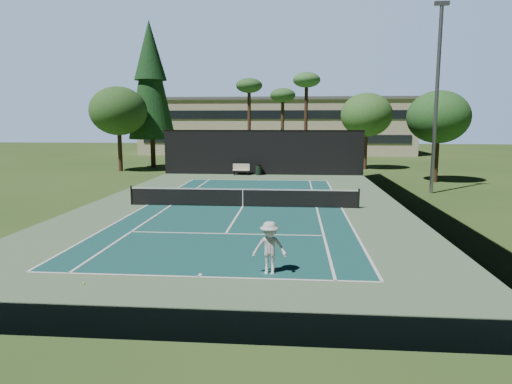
{
  "coord_description": "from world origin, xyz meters",
  "views": [
    {
      "loc": [
        2.85,
        -25.0,
        4.65
      ],
      "look_at": [
        1.0,
        -3.0,
        1.3
      ],
      "focal_mm": 32.0,
      "sensor_mm": 36.0,
      "label": 1
    }
  ],
  "objects_px": {
    "tennis_net": "(243,197)",
    "player": "(270,248)",
    "tennis_ball_c": "(293,203)",
    "tennis_ball_d": "(215,193)",
    "tennis_ball_a": "(84,283)",
    "tennis_ball_b": "(205,202)",
    "trash_bin": "(258,170)",
    "park_bench": "(241,169)"
  },
  "relations": [
    {
      "from": "tennis_ball_d",
      "to": "tennis_ball_c",
      "type": "bearing_deg",
      "value": -32.56
    },
    {
      "from": "player",
      "to": "trash_bin",
      "type": "relative_size",
      "value": 1.76
    },
    {
      "from": "tennis_ball_b",
      "to": "tennis_ball_c",
      "type": "relative_size",
      "value": 0.94
    },
    {
      "from": "tennis_net",
      "to": "player",
      "type": "bearing_deg",
      "value": -79.4
    },
    {
      "from": "player",
      "to": "tennis_ball_d",
      "type": "height_order",
      "value": "player"
    },
    {
      "from": "player",
      "to": "tennis_ball_c",
      "type": "xyz_separation_m",
      "value": [
        0.7,
        12.76,
        -0.8
      ]
    },
    {
      "from": "tennis_net",
      "to": "park_bench",
      "type": "bearing_deg",
      "value": 96.98
    },
    {
      "from": "tennis_ball_a",
      "to": "tennis_ball_b",
      "type": "xyz_separation_m",
      "value": [
        0.8,
        13.93,
        -0.0
      ]
    },
    {
      "from": "tennis_net",
      "to": "tennis_ball_d",
      "type": "bearing_deg",
      "value": 116.72
    },
    {
      "from": "tennis_ball_a",
      "to": "tennis_ball_d",
      "type": "bearing_deg",
      "value": 87.29
    },
    {
      "from": "tennis_net",
      "to": "tennis_ball_a",
      "type": "distance_m",
      "value": 13.18
    },
    {
      "from": "tennis_net",
      "to": "tennis_ball_a",
      "type": "relative_size",
      "value": 180.75
    },
    {
      "from": "tennis_ball_b",
      "to": "tennis_ball_a",
      "type": "bearing_deg",
      "value": -93.29
    },
    {
      "from": "tennis_net",
      "to": "park_bench",
      "type": "height_order",
      "value": "tennis_net"
    },
    {
      "from": "tennis_ball_d",
      "to": "trash_bin",
      "type": "xyz_separation_m",
      "value": [
        2.03,
        10.89,
        0.45
      ]
    },
    {
      "from": "tennis_ball_a",
      "to": "tennis_ball_b",
      "type": "distance_m",
      "value": 13.95
    },
    {
      "from": "player",
      "to": "tennis_ball_a",
      "type": "distance_m",
      "value": 5.57
    },
    {
      "from": "player",
      "to": "trash_bin",
      "type": "distance_m",
      "value": 27.09
    },
    {
      "from": "tennis_ball_a",
      "to": "trash_bin",
      "type": "xyz_separation_m",
      "value": [
        2.86,
        28.38,
        0.44
      ]
    },
    {
      "from": "tennis_net",
      "to": "trash_bin",
      "type": "distance_m",
      "value": 15.6
    },
    {
      "from": "tennis_net",
      "to": "trash_bin",
      "type": "relative_size",
      "value": 13.65
    },
    {
      "from": "tennis_ball_b",
      "to": "trash_bin",
      "type": "bearing_deg",
      "value": 81.9
    },
    {
      "from": "tennis_net",
      "to": "tennis_ball_b",
      "type": "bearing_deg",
      "value": 154.39
    },
    {
      "from": "tennis_ball_d",
      "to": "trash_bin",
      "type": "relative_size",
      "value": 0.07
    },
    {
      "from": "tennis_net",
      "to": "park_bench",
      "type": "distance_m",
      "value": 15.61
    },
    {
      "from": "tennis_ball_a",
      "to": "tennis_ball_d",
      "type": "height_order",
      "value": "tennis_ball_a"
    },
    {
      "from": "tennis_ball_a",
      "to": "park_bench",
      "type": "bearing_deg",
      "value": 87.36
    },
    {
      "from": "tennis_ball_b",
      "to": "trash_bin",
      "type": "xyz_separation_m",
      "value": [
        2.06,
        14.45,
        0.45
      ]
    },
    {
      "from": "tennis_net",
      "to": "tennis_ball_b",
      "type": "height_order",
      "value": "tennis_net"
    },
    {
      "from": "tennis_ball_b",
      "to": "trash_bin",
      "type": "distance_m",
      "value": 14.6
    },
    {
      "from": "tennis_ball_a",
      "to": "tennis_ball_c",
      "type": "bearing_deg",
      "value": 66.95
    },
    {
      "from": "player",
      "to": "tennis_ball_c",
      "type": "height_order",
      "value": "player"
    },
    {
      "from": "tennis_ball_a",
      "to": "trash_bin",
      "type": "distance_m",
      "value": 28.52
    },
    {
      "from": "tennis_ball_d",
      "to": "tennis_ball_a",
      "type": "bearing_deg",
      "value": -92.71
    },
    {
      "from": "trash_bin",
      "to": "tennis_ball_b",
      "type": "bearing_deg",
      "value": -98.1
    },
    {
      "from": "park_bench",
      "to": "tennis_ball_b",
      "type": "bearing_deg",
      "value": -92.0
    },
    {
      "from": "tennis_ball_d",
      "to": "park_bench",
      "type": "distance_m",
      "value": 10.81
    },
    {
      "from": "tennis_ball_b",
      "to": "trash_bin",
      "type": "relative_size",
      "value": 0.07
    },
    {
      "from": "tennis_ball_c",
      "to": "park_bench",
      "type": "height_order",
      "value": "park_bench"
    },
    {
      "from": "tennis_ball_b",
      "to": "tennis_ball_c",
      "type": "distance_m",
      "value": 5.23
    },
    {
      "from": "trash_bin",
      "to": "tennis_ball_d",
      "type": "bearing_deg",
      "value": -100.55
    },
    {
      "from": "tennis_ball_d",
      "to": "park_bench",
      "type": "bearing_deg",
      "value": 87.49
    }
  ]
}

